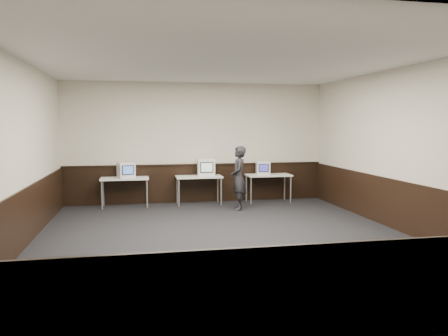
% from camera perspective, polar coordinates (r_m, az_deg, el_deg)
% --- Properties ---
extents(floor, '(8.00, 8.00, 0.00)m').
position_cam_1_polar(floor, '(8.10, 0.26, -9.28)').
color(floor, black).
rests_on(floor, ground).
extents(ceiling, '(8.00, 8.00, 0.00)m').
position_cam_1_polar(ceiling, '(7.90, 0.27, 13.76)').
color(ceiling, white).
rests_on(ceiling, back_wall).
extents(back_wall, '(7.00, 0.00, 7.00)m').
position_cam_1_polar(back_wall, '(11.78, -3.60, 3.29)').
color(back_wall, beige).
rests_on(back_wall, ground).
extents(front_wall, '(7.00, 0.00, 7.00)m').
position_cam_1_polar(front_wall, '(4.01, 11.65, -1.44)').
color(front_wall, beige).
rests_on(front_wall, ground).
extents(left_wall, '(0.00, 8.00, 8.00)m').
position_cam_1_polar(left_wall, '(7.93, -25.39, 1.59)').
color(left_wall, beige).
rests_on(left_wall, ground).
extents(right_wall, '(0.00, 8.00, 8.00)m').
position_cam_1_polar(right_wall, '(9.19, 22.19, 2.21)').
color(right_wall, beige).
rests_on(right_wall, ground).
extents(wainscot_back, '(6.98, 0.04, 1.00)m').
position_cam_1_polar(wainscot_back, '(11.86, -3.55, -2.04)').
color(wainscot_back, black).
rests_on(wainscot_back, back_wall).
extents(wainscot_front, '(6.98, 0.04, 1.00)m').
position_cam_1_polar(wainscot_front, '(4.30, 11.24, -16.10)').
color(wainscot_front, black).
rests_on(wainscot_front, front_wall).
extents(wainscot_left, '(0.04, 7.98, 1.00)m').
position_cam_1_polar(wainscot_left, '(8.06, -24.92, -6.22)').
color(wainscot_left, black).
rests_on(wainscot_left, left_wall).
extents(wainscot_right, '(0.04, 7.98, 1.00)m').
position_cam_1_polar(wainscot_right, '(9.31, 21.84, -4.57)').
color(wainscot_right, black).
rests_on(wainscot_right, right_wall).
extents(wainscot_rail, '(6.98, 0.06, 0.04)m').
position_cam_1_polar(wainscot_rail, '(11.78, -3.55, 0.46)').
color(wainscot_rail, black).
rests_on(wainscot_rail, wainscot_back).
extents(desk_left, '(1.20, 0.60, 0.75)m').
position_cam_1_polar(desk_left, '(11.36, -12.84, -1.60)').
color(desk_left, silver).
rests_on(desk_left, ground).
extents(desk_center, '(1.20, 0.60, 0.75)m').
position_cam_1_polar(desk_center, '(11.46, -3.30, -1.40)').
color(desk_center, silver).
rests_on(desk_center, ground).
extents(desk_right, '(1.20, 0.60, 0.75)m').
position_cam_1_polar(desk_right, '(11.87, 5.82, -1.18)').
color(desk_right, silver).
rests_on(desk_right, ground).
extents(emac_left, '(0.48, 0.50, 0.39)m').
position_cam_1_polar(emac_left, '(11.29, -12.67, -0.27)').
color(emac_left, white).
rests_on(emac_left, desk_left).
extents(emac_center, '(0.48, 0.51, 0.45)m').
position_cam_1_polar(emac_center, '(11.47, -2.37, 0.09)').
color(emac_center, white).
rests_on(emac_center, desk_center).
extents(emac_right, '(0.42, 0.43, 0.36)m').
position_cam_1_polar(emac_right, '(11.78, 5.11, 0.01)').
color(emac_right, white).
rests_on(emac_right, desk_right).
extents(person, '(0.48, 0.63, 1.57)m').
position_cam_1_polar(person, '(10.72, 1.92, -1.32)').
color(person, black).
rests_on(person, ground).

